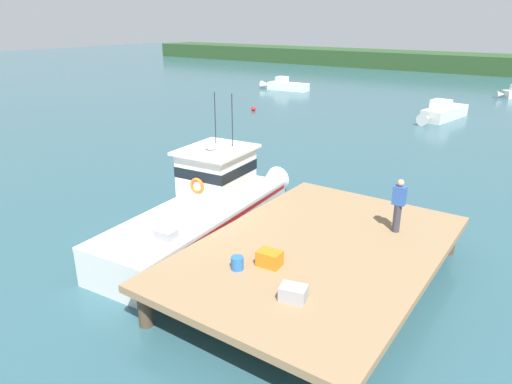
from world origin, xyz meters
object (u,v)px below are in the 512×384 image
object	(u,v)px
crate_stack_mid_dock	(270,258)
moored_boat_far_right	(442,113)
bait_bucket	(237,263)
mooring_buoy_outer	(253,109)
moored_boat_off_the_point	(285,86)
main_fishing_boat	(207,209)
deckhand_by_the_boat	(398,204)
crate_single_by_cleat	(293,293)

from	to	relation	value
crate_stack_mid_dock	moored_boat_far_right	bearing A→B (deg)	95.34
bait_bucket	mooring_buoy_outer	xyz separation A→B (m)	(-15.57, 22.95, -1.17)
bait_bucket	moored_boat_far_right	world-z (taller)	bait_bucket
crate_stack_mid_dock	moored_boat_off_the_point	world-z (taller)	crate_stack_mid_dock
main_fishing_boat	moored_boat_off_the_point	distance (m)	35.31
bait_bucket	deckhand_by_the_boat	size ratio (longest dim) A/B	0.21
crate_single_by_cleat	moored_boat_far_right	distance (m)	28.73
bait_bucket	moored_boat_far_right	bearing A→B (deg)	94.08
main_fishing_boat	moored_boat_far_right	distance (m)	25.18
crate_single_by_cleat	mooring_buoy_outer	world-z (taller)	crate_single_by_cleat
main_fishing_boat	moored_boat_far_right	bearing A→B (deg)	86.55
crate_single_by_cleat	deckhand_by_the_boat	size ratio (longest dim) A/B	0.37
crate_stack_mid_dock	moored_boat_off_the_point	bearing A→B (deg)	120.78
moored_boat_off_the_point	main_fishing_boat	bearing A→B (deg)	-62.97
crate_stack_mid_dock	mooring_buoy_outer	world-z (taller)	crate_stack_mid_dock
crate_single_by_cleat	moored_boat_off_the_point	world-z (taller)	crate_single_by_cleat
moored_boat_far_right	mooring_buoy_outer	world-z (taller)	moored_boat_far_right
bait_bucket	moored_boat_far_right	xyz separation A→B (m)	(-2.01, 28.09, -0.84)
main_fishing_boat	moored_boat_off_the_point	bearing A→B (deg)	117.03
crate_stack_mid_dock	moored_boat_far_right	world-z (taller)	crate_stack_mid_dock
moored_boat_off_the_point	bait_bucket	bearing A→B (deg)	-60.38
deckhand_by_the_boat	moored_boat_far_right	distance (m)	24.11
bait_bucket	deckhand_by_the_boat	distance (m)	5.17
main_fishing_boat	bait_bucket	distance (m)	4.62
crate_single_by_cleat	mooring_buoy_outer	distance (m)	29.12
crate_stack_mid_dock	bait_bucket	world-z (taller)	crate_stack_mid_dock
crate_single_by_cleat	bait_bucket	xyz separation A→B (m)	(-1.85, 0.36, 0.00)
bait_bucket	main_fishing_boat	bearing A→B (deg)	139.89
moored_boat_off_the_point	mooring_buoy_outer	bearing A→B (deg)	-70.80
crate_single_by_cleat	bait_bucket	size ratio (longest dim) A/B	1.76
deckhand_by_the_boat	mooring_buoy_outer	distance (m)	25.94
main_fishing_boat	crate_stack_mid_dock	distance (m)	4.72
crate_stack_mid_dock	moored_boat_off_the_point	distance (m)	39.35
crate_stack_mid_dock	moored_boat_off_the_point	xyz separation A→B (m)	(-20.13, 33.80, -0.93)
main_fishing_boat	crate_single_by_cleat	xyz separation A→B (m)	(5.36, -3.33, 0.36)
main_fishing_boat	bait_bucket	xyz separation A→B (m)	(3.52, -2.96, 0.36)
crate_single_by_cleat	mooring_buoy_outer	size ratio (longest dim) A/B	1.53
bait_bucket	moored_boat_far_right	distance (m)	28.17
main_fishing_boat	bait_bucket	size ratio (longest dim) A/B	29.16
crate_single_by_cleat	bait_bucket	distance (m)	1.88
crate_stack_mid_dock	bait_bucket	size ratio (longest dim) A/B	1.76
deckhand_by_the_boat	moored_boat_far_right	bearing A→B (deg)	100.86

